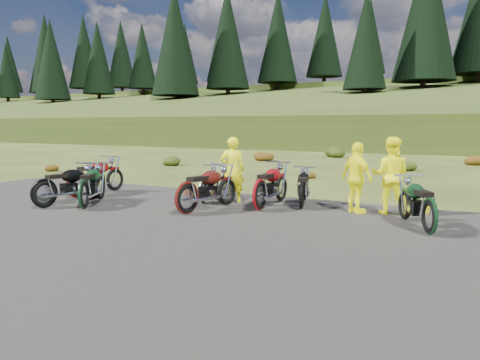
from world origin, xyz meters
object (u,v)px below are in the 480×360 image
Objects in this scene: motorcycle_0 at (45,209)px; motorcycle_3 at (203,204)px; motorcycle_7 at (429,236)px; person_middle at (232,171)px.

motorcycle_0 is 4.18m from motorcycle_3.
motorcycle_0 is 1.03× the size of motorcycle_7.
person_middle is at bearing -43.38° from motorcycle_0.
motorcycle_0 is 1.13× the size of motorcycle_3.
motorcycle_3 is at bearing -42.28° from motorcycle_0.
motorcycle_3 is 1.05× the size of person_middle.
motorcycle_3 is 1.24m from person_middle.
motorcycle_7 is (6.06, -0.91, 0.00)m from motorcycle_3.
motorcycle_0 is at bearing 71.48° from motorcycle_7.
motorcycle_0 is 5.10m from person_middle.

